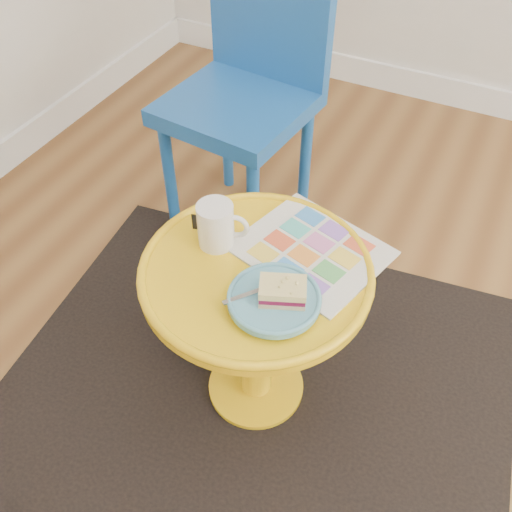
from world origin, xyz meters
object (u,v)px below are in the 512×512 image
at_px(chair, 250,80).
at_px(plate, 274,300).
at_px(newspaper, 311,250).
at_px(mug, 217,224).
at_px(side_table, 256,309).

distance_m(chair, plate, 0.82).
relative_size(newspaper, mug, 2.60).
xyz_separation_m(chair, plate, (0.41, -0.71, -0.02)).
relative_size(side_table, newspaper, 1.68).
xyz_separation_m(mug, plate, (0.18, -0.11, -0.04)).
bearing_deg(plate, side_table, 136.37).
distance_m(newspaper, mug, 0.21).
bearing_deg(mug, newspaper, 5.33).
xyz_separation_m(newspaper, plate, (-0.01, -0.17, 0.02)).
bearing_deg(mug, side_table, -31.36).
distance_m(side_table, plate, 0.18).
height_order(side_table, newspaper, newspaper).
distance_m(chair, mug, 0.64).
height_order(newspaper, plate, plate).
height_order(side_table, plate, plate).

